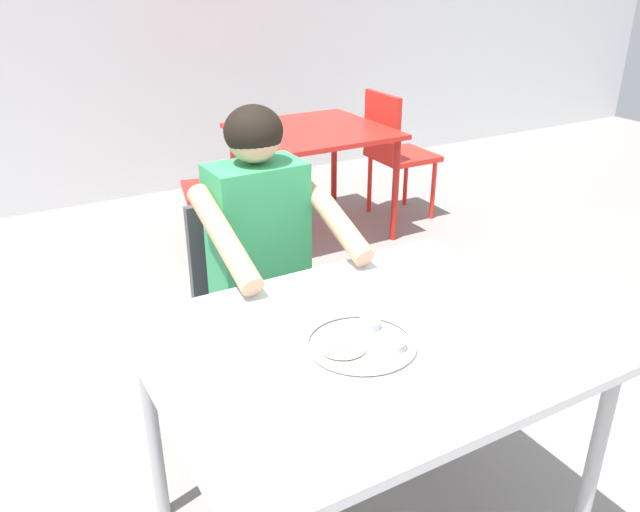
# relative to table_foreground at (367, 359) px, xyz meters

# --- Properties ---
(table_foreground) EXTENTS (1.17, 0.92, 0.74)m
(table_foreground) POSITION_rel_table_foreground_xyz_m (0.00, 0.00, 0.00)
(table_foreground) COLOR silver
(table_foreground) RESTS_ON ground
(thali_tray) EXTENTS (0.30, 0.30, 0.03)m
(thali_tray) POSITION_rel_table_foreground_xyz_m (-0.04, -0.03, 0.08)
(thali_tray) COLOR #B7BABF
(thali_tray) RESTS_ON table_foreground
(chair_foreground) EXTENTS (0.41, 0.41, 0.84)m
(chair_foreground) POSITION_rel_table_foreground_xyz_m (0.01, 0.87, -0.18)
(chair_foreground) COLOR #3F3F44
(chair_foreground) RESTS_ON ground
(diner_foreground) EXTENTS (0.49, 0.56, 1.25)m
(diner_foreground) POSITION_rel_table_foreground_xyz_m (0.01, 0.66, 0.07)
(diner_foreground) COLOR #2F2F2F
(diner_foreground) RESTS_ON ground
(table_background_red) EXTENTS (0.91, 0.89, 0.71)m
(table_background_red) POSITION_rel_table_foreground_xyz_m (1.11, 2.30, -0.04)
(table_background_red) COLOR red
(table_background_red) RESTS_ON ground
(chair_red_left) EXTENTS (0.49, 0.48, 0.86)m
(chair_red_left) POSITION_rel_table_foreground_xyz_m (0.51, 2.25, -0.18)
(chair_red_left) COLOR red
(chair_red_left) RESTS_ON ground
(chair_red_right) EXTENTS (0.41, 0.42, 0.89)m
(chair_red_right) POSITION_rel_table_foreground_xyz_m (1.73, 2.26, -0.16)
(chair_red_right) COLOR red
(chair_red_right) RESTS_ON ground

